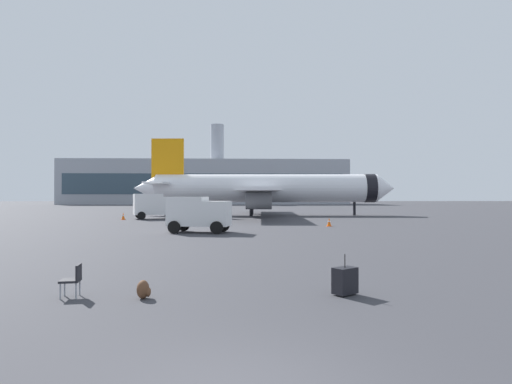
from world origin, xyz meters
name	(u,v)px	position (x,y,z in m)	size (l,w,h in m)	color
airplane_at_gate	(265,189)	(3.46, 51.27, 3.66)	(35.73, 32.21, 10.50)	white
service_truck	(155,205)	(-9.75, 43.12, 1.61)	(5.26, 3.78, 2.90)	white
cargo_van	(198,213)	(-2.94, 24.96, 1.45)	(4.70, 3.03, 2.60)	white
safety_cone_near	(207,217)	(-3.50, 39.74, 0.35)	(0.44, 0.44, 0.71)	#F2590C
safety_cone_mid	(329,222)	(7.88, 30.70, 0.37)	(0.44, 0.44, 0.75)	#F2590C
safety_cone_far	(123,216)	(-12.91, 41.53, 0.40)	(0.44, 0.44, 0.81)	#F2590C
rolling_suitcase	(345,280)	(2.88, 5.70, 0.39)	(0.75, 0.69, 1.10)	black
traveller_backpack	(144,290)	(-2.45, 5.51, 0.23)	(0.36, 0.40, 0.48)	brown
gate_chair	(73,278)	(-4.34, 5.74, 0.50)	(0.54, 0.54, 0.86)	black
terminal_building	(207,182)	(-10.55, 130.77, 7.07)	(88.87, 20.63, 25.90)	#9EA3AD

